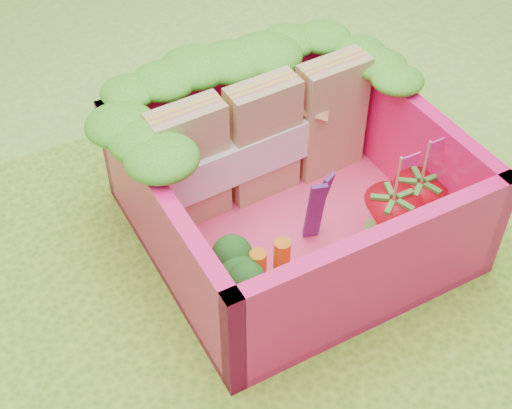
{
  "coord_description": "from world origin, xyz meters",
  "views": [
    {
      "loc": [
        -0.89,
        -1.79,
        2.44
      ],
      "look_at": [
        0.18,
        0.17,
        0.28
      ],
      "focal_mm": 50.0,
      "sensor_mm": 36.0,
      "label": 1
    }
  ],
  "objects_px": {
    "broccoli": "(235,277)",
    "strawberry_right": "(417,202)",
    "bento_box": "(293,186)",
    "sandwich_stack": "(264,140)",
    "strawberry_left": "(390,220)"
  },
  "relations": [
    {
      "from": "sandwich_stack",
      "to": "strawberry_left",
      "type": "xyz_separation_m",
      "value": [
        0.31,
        -0.58,
        -0.16
      ]
    },
    {
      "from": "broccoli",
      "to": "strawberry_right",
      "type": "distance_m",
      "value": 0.96
    },
    {
      "from": "strawberry_left",
      "to": "broccoli",
      "type": "bearing_deg",
      "value": -179.63
    },
    {
      "from": "sandwich_stack",
      "to": "strawberry_right",
      "type": "height_order",
      "value": "sandwich_stack"
    },
    {
      "from": "bento_box",
      "to": "sandwich_stack",
      "type": "distance_m",
      "value": 0.28
    },
    {
      "from": "sandwich_stack",
      "to": "broccoli",
      "type": "distance_m",
      "value": 0.75
    },
    {
      "from": "bento_box",
      "to": "strawberry_right",
      "type": "relative_size",
      "value": 2.72
    },
    {
      "from": "bento_box",
      "to": "strawberry_left",
      "type": "relative_size",
      "value": 2.64
    },
    {
      "from": "bento_box",
      "to": "strawberry_right",
      "type": "bearing_deg",
      "value": -28.4
    },
    {
      "from": "sandwich_stack",
      "to": "strawberry_right",
      "type": "relative_size",
      "value": 2.29
    },
    {
      "from": "broccoli",
      "to": "strawberry_right",
      "type": "height_order",
      "value": "strawberry_right"
    },
    {
      "from": "bento_box",
      "to": "sandwich_stack",
      "type": "bearing_deg",
      "value": 88.81
    },
    {
      "from": "broccoli",
      "to": "strawberry_left",
      "type": "distance_m",
      "value": 0.78
    },
    {
      "from": "sandwich_stack",
      "to": "strawberry_left",
      "type": "height_order",
      "value": "sandwich_stack"
    },
    {
      "from": "sandwich_stack",
      "to": "broccoli",
      "type": "xyz_separation_m",
      "value": [
        -0.46,
        -0.58,
        -0.1
      ]
    }
  ]
}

